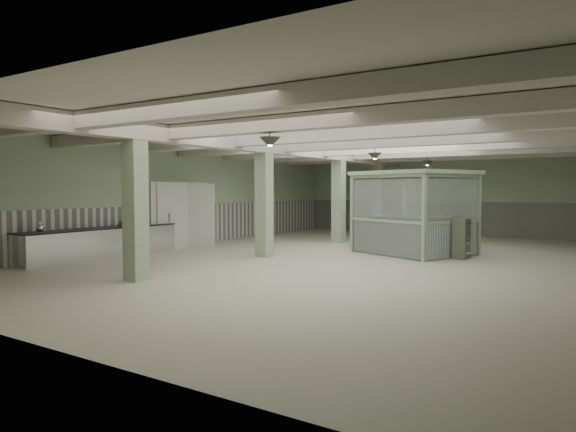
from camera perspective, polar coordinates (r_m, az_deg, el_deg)
The scene contains 30 objects.
floor at distance 15.50m, azimuth 7.09°, elevation -4.72°, with size 20.00×20.00×0.00m, color beige.
ceiling at distance 15.44m, azimuth 7.18°, elevation 8.64°, with size 14.00×20.00×0.02m, color beige.
wall_back at distance 24.76m, azimuth 17.22°, elevation 2.23°, with size 14.00×0.02×3.60m, color #AFC29B.
wall_front at distance 7.69m, azimuth -27.15°, elevation 0.62°, with size 14.00×0.02×3.60m, color #AFC29B.
wall_left at distance 19.44m, azimuth -11.81°, elevation 2.12°, with size 0.02×20.00×3.60m, color #AFC29B.
wainscot_left at distance 19.47m, azimuth -11.73°, elevation -0.97°, with size 0.05×19.90×1.50m, color silver.
wainscot_back at distance 24.77m, azimuth 17.16°, elevation -0.20°, with size 13.90×0.05×1.50m, color silver.
girder at distance 16.65m, azimuth -0.67°, elevation 7.49°, with size 0.45×19.90×0.40m, color beige.
beam_a at distance 9.29m, azimuth -13.67°, elevation 11.24°, with size 13.90×0.35×0.32m, color beige.
beam_b at distance 11.15m, azimuth -4.18°, elevation 9.92°, with size 13.90×0.35×0.32m, color beige.
beam_c at distance 13.22m, azimuth 2.43°, elevation 8.83°, with size 13.90×0.35×0.32m, color beige.
beam_d at distance 15.42m, azimuth 7.18°, elevation 7.98°, with size 13.90×0.35×0.32m, color beige.
beam_e at distance 17.70m, azimuth 10.71°, elevation 7.31°, with size 13.90×0.35×0.32m, color beige.
beam_f at distance 20.03m, azimuth 13.42°, elevation 6.77°, with size 13.90×0.35×0.32m, color beige.
beam_g at distance 22.40m, azimuth 15.55°, elevation 6.33°, with size 13.90×0.35×0.32m, color beige.
column_a at distance 12.06m, azimuth -16.60°, elevation 1.57°, with size 0.42×0.42×3.60m, color #A1B794.
column_b at distance 15.77m, azimuth -2.67°, elevation 2.00°, with size 0.42×0.42×3.60m, color #A1B794.
column_c at distance 20.06m, azimuth 5.65°, elevation 2.20°, with size 0.42×0.42×3.60m, color #A1B794.
column_d at distance 23.69m, azimuth 10.07°, elevation 2.29°, with size 0.42×0.42×3.60m, color #A1B794.
pendant_front at distance 10.82m, azimuth -2.03°, elevation 8.17°, with size 0.44×0.44×0.22m, color #303D2D.
pendant_mid at distance 15.64m, azimuth 9.63°, elevation 6.53°, with size 0.44×0.44×0.22m, color #303D2D.
pendant_back at distance 20.32m, azimuth 15.21°, elevation 5.64°, with size 0.44×0.44×0.22m, color #303D2D.
prep_counter at distance 16.62m, azimuth -20.02°, elevation -2.76°, with size 0.92×5.28×0.91m.
pitcher_near at distance 15.40m, azimuth -25.85°, elevation -1.11°, with size 0.21×0.24×0.30m, color silver, non-canonical shape.
pitcher_far at distance 18.01m, azimuth -14.86°, elevation -0.45°, with size 0.17×0.20×0.25m, color silver, non-canonical shape.
veg_colander at distance 16.91m, azimuth -17.66°, elevation -0.75°, with size 0.48×0.48×0.22m, color #403F44, non-canonical shape.
orange_bowl at distance 18.14m, azimuth -14.40°, elevation -0.68°, with size 0.22×0.22×0.08m, color #B2B2B7.
walkin_cooler at distance 18.68m, azimuth -12.54°, elevation 0.33°, with size 1.17×2.68×2.45m.
guard_booth at distance 17.02m, azimuth 13.80°, elevation 1.94°, with size 4.10×3.83×2.65m.
filing_cabinet at distance 16.13m, azimuth 18.71°, elevation -2.40°, with size 0.39×0.55×1.20m, color #5E6353.
Camera 1 is at (6.65, -13.85, 2.08)m, focal length 32.00 mm.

